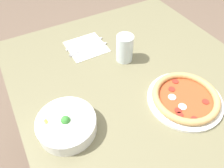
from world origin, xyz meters
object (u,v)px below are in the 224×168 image
fork (89,49)px  knife (86,43)px  glass (125,48)px  bowl (67,124)px  pizza (185,98)px

fork → knife: (0.05, -0.01, -0.00)m
knife → glass: (-0.19, -0.11, 0.06)m
glass → knife: bearing=29.8°
bowl → knife: 0.49m
pizza → fork: bearing=22.5°
fork → glass: (-0.14, -0.12, 0.06)m
pizza → bowl: (0.10, 0.45, 0.02)m
fork → knife: 0.05m
pizza → knife: bearing=19.9°
fork → glass: size_ratio=1.58×
pizza → glass: bearing=13.4°
bowl → fork: bearing=-34.3°
pizza → bowl: 0.46m
knife → bowl: bearing=57.2°
pizza → glass: (0.33, 0.08, 0.05)m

